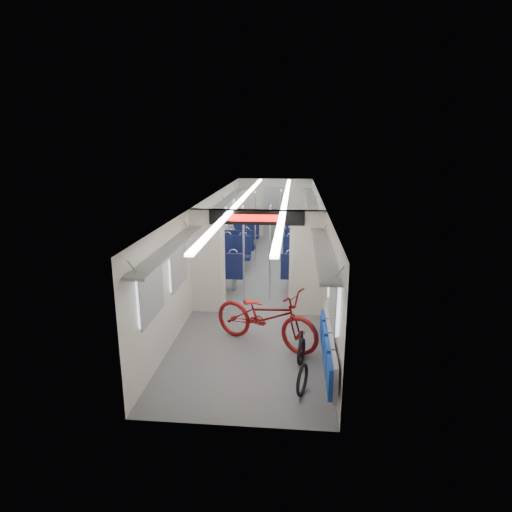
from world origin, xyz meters
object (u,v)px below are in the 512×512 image
Objects in this scene: bike_hoop_a at (302,381)px; stanchion_far_left at (255,230)px; seat_bay_far_left at (243,237)px; stanchion_near_left at (244,255)px; bicycle at (266,316)px; seat_bay_near_right at (299,261)px; stanchion_near_right at (270,254)px; flip_bench at (328,349)px; bike_hoop_c at (301,345)px; seat_bay_near_left at (230,260)px; stanchion_far_right at (280,227)px; bike_hoop_b at (301,353)px; seat_bay_far_right at (298,236)px.

stanchion_far_left is at bearing 101.20° from bike_hoop_a.
stanchion_near_left is at bearing -82.84° from seat_bay_far_left.
bicycle is 4.32× the size of bike_hoop_a.
bike_hoop_a is at bearing -78.80° from stanchion_far_left.
bicycle is 1.01× the size of seat_bay_near_right.
stanchion_far_left reaches higher than seat_bay_near_right.
stanchion_near_right is at bearing 11.55° from stanchion_near_left.
stanchion_near_right reaches higher than flip_bench.
stanchion_near_left reaches higher than flip_bench.
stanchion_near_left is at bearing 116.78° from bike_hoop_c.
bike_hoop_c is 3.07m from stanchion_near_left.
stanchion_far_left is at bearing 65.24° from seat_bay_near_left.
bicycle is at bearing -90.63° from stanchion_far_right.
bike_hoop_b is 6.01m from stanchion_far_left.
bike_hoop_c is at bearing -89.86° from seat_bay_far_right.
stanchion_near_left is 0.61m from stanchion_near_right.
bike_hoop_a is 0.25× the size of seat_bay_far_right.
bike_hoop_c is 0.22× the size of seat_bay_far_left.
bike_hoop_a is (-0.39, -0.36, -0.36)m from flip_bench.
stanchion_far_left is at bearing 105.16° from flip_bench.
stanchion_near_right is at bearing -52.37° from seat_bay_near_left.
seat_bay_near_left is at bearing 114.20° from flip_bench.
bike_hoop_c is at bearing -94.99° from bicycle.
stanchion_near_right is 1.00× the size of stanchion_far_right.
bicycle is at bearing -72.18° from seat_bay_near_left.
bike_hoop_b is 6.37m from stanchion_far_right.
seat_bay_near_left is at bearing -90.00° from seat_bay_far_left.
bike_hoop_a is at bearing -89.49° from bike_hoop_c.
flip_bench is at bearing -87.16° from seat_bay_far_right.
stanchion_near_left reaches higher than seat_bay_far_left.
bicycle is at bearing 130.31° from flip_bench.
bike_hoop_c is at bearing -66.07° from seat_bay_near_left.
stanchion_near_right is (-0.70, -4.88, 0.61)m from seat_bay_far_right.
stanchion_near_left is at bearing -168.45° from stanchion_near_right.
seat_bay_far_right is (-0.02, 7.61, 0.32)m from bike_hoop_c.
bicycle is at bearing 148.43° from bike_hoop_c.
seat_bay_near_left is at bearing -119.13° from seat_bay_far_right.
seat_bay_near_right is at bearing 66.56° from stanchion_near_right.
bike_hoop_b is at bearing -75.71° from seat_bay_far_left.
flip_bench is at bearing -72.64° from stanchion_near_right.
seat_bay_near_left is at bearing -126.99° from stanchion_far_right.
seat_bay_near_left is 1.84m from stanchion_near_left.
stanchion_far_right is (1.30, -1.17, 0.60)m from seat_bay_far_left.
stanchion_near_right reaches higher than bicycle.
seat_bay_near_left is 0.94× the size of stanchion_far_left.
stanchion_far_right reaches higher than bike_hoop_c.
bicycle is at bearing -79.60° from seat_bay_far_left.
stanchion_near_right reaches higher than seat_bay_near_left.
seat_bay_far_left is 1.06× the size of seat_bay_far_right.
bike_hoop_b is 0.22× the size of seat_bay_near_left.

